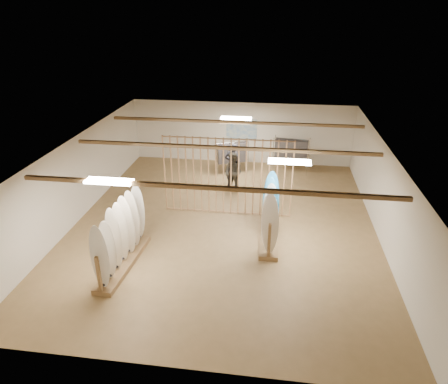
# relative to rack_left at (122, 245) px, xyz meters

# --- Properties ---
(floor) EXTENTS (12.00, 12.00, 0.00)m
(floor) POSITION_rel_rack_left_xyz_m (2.52, 2.71, -0.67)
(floor) COLOR olive
(floor) RESTS_ON ground
(ceiling) EXTENTS (12.00, 12.00, 0.00)m
(ceiling) POSITION_rel_rack_left_xyz_m (2.52, 2.71, 2.13)
(ceiling) COLOR gray
(ceiling) RESTS_ON ground
(wall_back) EXTENTS (12.00, 0.00, 12.00)m
(wall_back) POSITION_rel_rack_left_xyz_m (2.52, 8.71, 0.73)
(wall_back) COLOR silver
(wall_back) RESTS_ON ground
(wall_front) EXTENTS (12.00, 0.00, 12.00)m
(wall_front) POSITION_rel_rack_left_xyz_m (2.52, -3.29, 0.73)
(wall_front) COLOR silver
(wall_front) RESTS_ON ground
(wall_left) EXTENTS (0.00, 12.00, 12.00)m
(wall_left) POSITION_rel_rack_left_xyz_m (-2.48, 2.71, 0.73)
(wall_left) COLOR silver
(wall_left) RESTS_ON ground
(wall_right) EXTENTS (0.00, 12.00, 12.00)m
(wall_right) POSITION_rel_rack_left_xyz_m (7.52, 2.71, 0.73)
(wall_right) COLOR silver
(wall_right) RESTS_ON ground
(ceiling_slats) EXTENTS (9.50, 6.12, 0.10)m
(ceiling_slats) POSITION_rel_rack_left_xyz_m (2.52, 2.71, 2.05)
(ceiling_slats) COLOR olive
(ceiling_slats) RESTS_ON ground
(light_panels) EXTENTS (1.20, 0.35, 0.06)m
(light_panels) POSITION_rel_rack_left_xyz_m (2.52, 2.71, 2.07)
(light_panels) COLOR white
(light_panels) RESTS_ON ground
(bamboo_partition) EXTENTS (4.45, 0.05, 2.78)m
(bamboo_partition) POSITION_rel_rack_left_xyz_m (2.52, 3.51, 0.73)
(bamboo_partition) COLOR tan
(bamboo_partition) RESTS_ON ground
(poster) EXTENTS (1.40, 0.03, 0.90)m
(poster) POSITION_rel_rack_left_xyz_m (2.52, 8.69, 0.93)
(poster) COLOR #3573B9
(poster) RESTS_ON ground
(rack_left) EXTENTS (0.71, 2.83, 1.96)m
(rack_left) POSITION_rel_rack_left_xyz_m (0.00, 0.00, 0.00)
(rack_left) COLOR olive
(rack_left) RESTS_ON floor
(rack_right) EXTENTS (0.58, 2.15, 2.04)m
(rack_right) POSITION_rel_rack_left_xyz_m (4.06, 1.79, 0.02)
(rack_right) COLOR olive
(rack_right) RESTS_ON floor
(clothing_rack_a) EXTENTS (1.31, 0.81, 1.47)m
(clothing_rack_a) POSITION_rel_rack_left_xyz_m (2.24, 7.20, 0.28)
(clothing_rack_a) COLOR silver
(clothing_rack_a) RESTS_ON floor
(clothing_rack_b) EXTENTS (1.48, 0.57, 1.60)m
(clothing_rack_b) POSITION_rel_rack_left_xyz_m (4.78, 7.67, 0.36)
(clothing_rack_b) COLOR silver
(clothing_rack_b) RESTS_ON floor
(shopper_a) EXTENTS (0.89, 0.73, 2.12)m
(shopper_a) POSITION_rel_rack_left_xyz_m (2.44, 5.82, 0.38)
(shopper_a) COLOR #24252C
(shopper_a) RESTS_ON floor
(shopper_b) EXTENTS (1.09, 1.03, 1.79)m
(shopper_b) POSITION_rel_rack_left_xyz_m (2.52, 5.40, 0.22)
(shopper_b) COLOR #37332A
(shopper_b) RESTS_ON floor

